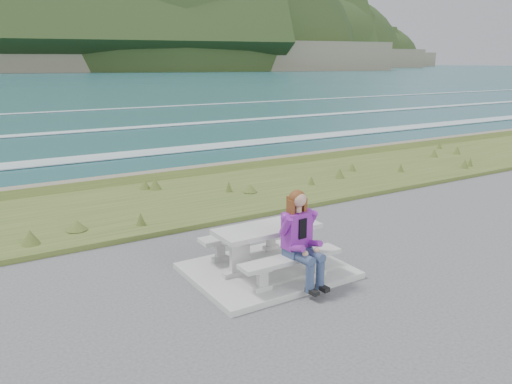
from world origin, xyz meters
The scene contains 9 objects.
concrete_slab centered at (0.00, 0.00, 0.05)m, with size 2.60×2.10×0.10m, color #AFAEA9.
picnic_table centered at (0.00, 0.00, 0.68)m, with size 1.80×0.75×0.75m.
bench_landward centered at (0.00, -0.70, 0.45)m, with size 1.80×0.35×0.45m.
bench_seaward centered at (0.00, 0.70, 0.45)m, with size 1.80×0.35×0.45m.
grass_verge centered at (0.00, 5.00, 0.00)m, with size 160.00×4.50×0.22m, color #36501E.
shore_drop centered at (0.00, 7.90, 0.00)m, with size 160.00×0.80×2.20m, color #716955.
ocean centered at (0.00, 25.09, -1.74)m, with size 1600.00×1600.00×0.09m.
headland_range centered at (190.49, 398.49, 9.89)m, with size 729.83×363.95×174.04m.
seated_woman centered at (0.13, -0.84, 0.66)m, with size 0.48×0.80×1.52m.
Camera 1 is at (-4.38, -6.69, 3.53)m, focal length 35.00 mm.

